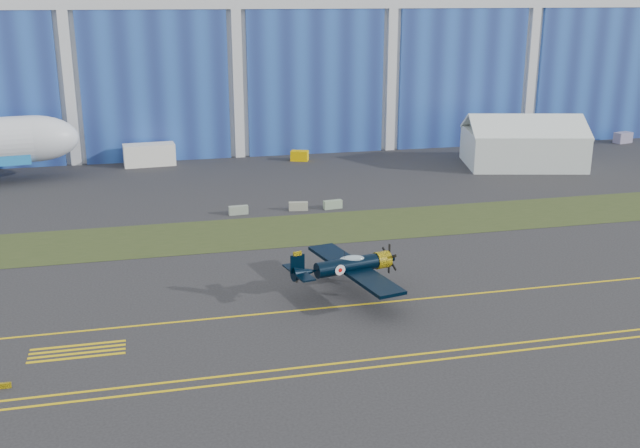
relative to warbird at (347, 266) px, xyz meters
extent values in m
plane|color=#2E2D30|center=(-1.38, 2.79, -2.30)|extent=(260.00, 260.00, 0.00)
cube|color=#475128|center=(-1.38, 16.79, -2.28)|extent=(260.00, 10.00, 0.02)
cube|color=silver|center=(-1.38, 74.79, 12.70)|extent=(220.00, 45.00, 30.00)
cube|color=navy|center=(-1.38, 51.99, 7.70)|extent=(220.00, 0.60, 20.00)
cube|color=silver|center=(-1.38, 51.94, 18.30)|extent=(220.00, 0.70, 1.20)
cube|color=yellow|center=(-1.38, -2.21, -2.29)|extent=(200.00, 0.20, 0.02)
cube|color=yellow|center=(-1.38, -11.71, -2.29)|extent=(80.00, 0.20, 0.02)
cube|color=yellow|center=(-1.38, -10.71, -2.29)|extent=(80.00, 0.20, 0.02)
cube|color=yellow|center=(-23.38, -9.21, -2.12)|extent=(1.20, 0.15, 0.35)
cube|color=white|center=(-13.84, 49.32, -0.85)|extent=(6.85, 3.16, 2.89)
cube|color=#FAC300|center=(6.25, 47.65, -1.62)|extent=(2.69, 2.20, 1.35)
cube|color=gray|center=(57.27, 48.76, -1.48)|extent=(2.99, 2.09, 1.63)
cube|color=gray|center=(-5.30, 23.42, -1.85)|extent=(2.03, 0.71, 0.90)
cube|color=#999C89|center=(1.06, 23.47, -1.85)|extent=(2.07, 0.90, 0.90)
cube|color=gray|center=(4.77, 23.29, -1.85)|extent=(2.06, 0.87, 0.90)
camera|label=1|loc=(-14.21, -51.10, 19.63)|focal=42.00mm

